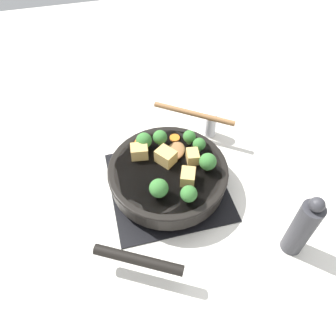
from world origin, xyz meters
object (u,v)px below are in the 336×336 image
pepper_mill (302,227)px  skillet_pan (168,174)px  wooden_spoon (187,128)px  salt_shaker (211,124)px

pepper_mill → skillet_pan: bearing=45.0°
wooden_spoon → pepper_mill: pepper_mill is taller
skillet_pan → pepper_mill: (-0.24, -0.24, 0.04)m
skillet_pan → salt_shaker: bearing=-46.4°
wooden_spoon → salt_shaker: wooden_spoon is taller
pepper_mill → salt_shaker: size_ratio=2.30×
pepper_mill → salt_shaker: (0.41, 0.07, -0.05)m
wooden_spoon → salt_shaker: size_ratio=2.86×
skillet_pan → pepper_mill: size_ratio=2.18×
salt_shaker → wooden_spoon: bearing=116.2°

